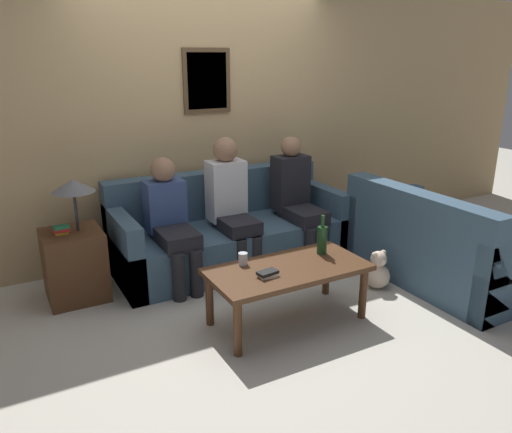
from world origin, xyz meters
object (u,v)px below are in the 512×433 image
at_px(person_right, 297,195).
at_px(wine_bottle, 322,239).
at_px(drinking_glass, 243,259).
at_px(person_left, 170,218).
at_px(couch_main, 229,233).
at_px(coffee_table, 288,274).
at_px(couch_side, 437,249).
at_px(person_middle, 231,201).
at_px(teddy_bear, 378,272).

bearing_deg(person_right, wine_bottle, -112.29).
height_order(drinking_glass, person_left, person_left).
height_order(couch_main, drinking_glass, couch_main).
bearing_deg(coffee_table, wine_bottle, 14.88).
distance_m(couch_main, person_right, 0.76).
bearing_deg(coffee_table, person_right, 54.18).
distance_m(couch_side, person_right, 1.38).
xyz_separation_m(coffee_table, person_right, (0.77, 1.07, 0.24)).
bearing_deg(couch_side, couch_main, 48.70).
relative_size(couch_main, wine_bottle, 7.03).
distance_m(couch_main, drinking_glass, 1.13).
bearing_deg(person_left, person_middle, 2.69).
relative_size(couch_main, couch_side, 1.36).
xyz_separation_m(couch_main, drinking_glass, (-0.38, -1.05, 0.20)).
distance_m(wine_bottle, drinking_glass, 0.66).
bearing_deg(drinking_glass, person_right, 39.91).
bearing_deg(person_middle, drinking_glass, -110.88).
relative_size(wine_bottle, person_right, 0.26).
relative_size(person_right, teddy_bear, 3.49).
distance_m(person_left, person_middle, 0.60).
bearing_deg(wine_bottle, couch_main, 102.82).
height_order(coffee_table, wine_bottle, wine_bottle).
distance_m(coffee_table, teddy_bear, 1.03).
bearing_deg(wine_bottle, person_left, 132.60).
bearing_deg(teddy_bear, wine_bottle, -179.04).
bearing_deg(wine_bottle, couch_side, -5.70).
height_order(person_left, person_right, person_right).
bearing_deg(person_right, person_middle, 177.69).
height_order(drinking_glass, person_right, person_right).
bearing_deg(person_middle, person_left, -177.31).
bearing_deg(coffee_table, person_middle, 86.14).
bearing_deg(couch_side, teddy_bear, 77.17).
height_order(person_middle, teddy_bear, person_middle).
bearing_deg(drinking_glass, wine_bottle, -8.83).
bearing_deg(person_right, coffee_table, -125.82).
xyz_separation_m(wine_bottle, drinking_glass, (-0.65, 0.10, -0.07)).
xyz_separation_m(coffee_table, wine_bottle, (0.38, 0.10, 0.18)).
height_order(couch_side, person_middle, person_middle).
relative_size(person_middle, teddy_bear, 3.62).
height_order(wine_bottle, person_right, person_right).
bearing_deg(couch_side, person_left, 62.25).
bearing_deg(person_left, couch_side, -27.75).
xyz_separation_m(person_left, teddy_bear, (1.51, -0.96, -0.45)).
bearing_deg(couch_main, teddy_bear, -52.33).
relative_size(drinking_glass, person_left, 0.08).
bearing_deg(wine_bottle, person_right, 67.71).
xyz_separation_m(drinking_glass, teddy_bear, (1.26, -0.09, -0.34)).
height_order(couch_side, person_right, person_right).
distance_m(couch_side, person_middle, 1.89).
xyz_separation_m(wine_bottle, person_left, (-0.90, 0.97, 0.03)).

